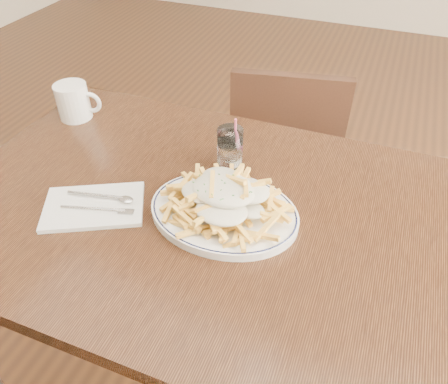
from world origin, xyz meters
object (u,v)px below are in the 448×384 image
at_px(loaded_fries, 224,194).
at_px(coffee_mug, 74,101).
at_px(table, 203,229).
at_px(chair_far, 285,153).
at_px(water_glass, 230,150).
at_px(fries_plate, 224,212).

xyz_separation_m(loaded_fries, coffee_mug, (-0.56, 0.24, -0.01)).
bearing_deg(table, coffee_mug, 155.93).
bearing_deg(chair_far, water_glass, -94.00).
relative_size(table, fries_plate, 3.06).
bearing_deg(loaded_fries, water_glass, 106.81).
height_order(table, loaded_fries, loaded_fries).
bearing_deg(fries_plate, coffee_mug, 156.94).
xyz_separation_m(table, chair_far, (0.04, 0.66, -0.20)).
relative_size(fries_plate, water_glass, 2.77).
distance_m(fries_plate, water_glass, 0.19).
distance_m(fries_plate, coffee_mug, 0.61).
bearing_deg(table, loaded_fries, -13.95).
relative_size(fries_plate, coffee_mug, 3.00).
distance_m(table, coffee_mug, 0.56).
bearing_deg(fries_plate, table, 166.05).
bearing_deg(loaded_fries, table, 166.05).
bearing_deg(fries_plate, loaded_fries, -56.31).
height_order(chair_far, water_glass, water_glass).
xyz_separation_m(table, water_glass, (0.00, 0.17, 0.12)).
distance_m(chair_far, loaded_fries, 0.76).
distance_m(chair_far, water_glass, 0.59).
bearing_deg(water_glass, loaded_fries, -73.19).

